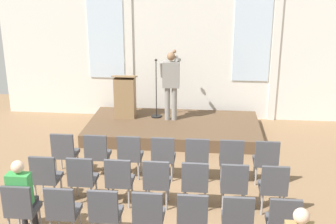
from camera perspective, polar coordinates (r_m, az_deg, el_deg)
rear_partition at (r=12.05m, az=1.39°, el=8.38°), size 9.90×0.14×3.91m
stage_platform at (r=11.18m, az=0.71°, el=-2.15°), size 4.33×2.23×0.31m
speaker at (r=11.06m, az=0.39°, el=4.06°), size 0.52×0.69×1.76m
mic_stand at (r=11.46m, az=-1.53°, el=0.97°), size 0.28×0.28×1.55m
lectern at (r=11.46m, az=-5.61°, el=2.02°), size 0.60×0.48×1.16m
chair_r0_c0 at (r=9.17m, az=-13.32°, el=-4.95°), size 0.46×0.44×0.94m
chair_r0_c1 at (r=8.98m, az=-9.23°, el=-5.18°), size 0.46×0.44×0.94m
chair_r0_c2 at (r=8.84m, az=-4.98°, el=-5.40°), size 0.46×0.44×0.94m
chair_r0_c3 at (r=8.75m, az=-0.62°, el=-5.59°), size 0.46×0.44×0.94m
chair_r0_c4 at (r=8.71m, az=3.80°, el=-5.74°), size 0.46×0.44×0.94m
chair_r0_c5 at (r=8.72m, az=8.24°, el=-5.87°), size 0.46×0.44×0.94m
chair_r0_c6 at (r=8.79m, az=12.65°, el=-5.96°), size 0.46×0.44×0.94m
chair_r1_c0 at (r=8.25m, az=-15.66°, el=-7.92°), size 0.46×0.44×0.94m
chair_r1_c1 at (r=8.04m, az=-11.13°, el=-8.27°), size 0.46×0.44×0.94m
chair_r1_c2 at (r=7.88m, az=-6.38°, el=-8.59°), size 0.46×0.44×0.94m
chair_r1_c3 at (r=7.78m, az=-1.47°, el=-8.85°), size 0.46×0.44×0.94m
chair_r1_c4 at (r=7.74m, az=3.55°, el=-9.05°), size 0.46×0.44×0.94m
chair_r1_c5 at (r=7.75m, az=8.59°, el=-9.19°), size 0.46×0.44×0.94m
chair_r1_c6 at (r=7.82m, az=13.57°, el=-9.25°), size 0.46×0.44×0.94m
chair_r2_c0 at (r=7.37m, az=-18.63°, el=-11.60°), size 0.46×0.44×0.94m
audience_r2_c0 at (r=7.35m, az=-18.53°, el=-10.02°), size 0.36×0.39×1.30m
chair_r2_c1 at (r=7.14m, az=-13.57°, el=-12.15°), size 0.46×0.44×0.94m
chair_r2_c2 at (r=6.96m, az=-8.19°, el=-12.64°), size 0.46×0.44×0.94m
chair_r2_c3 at (r=6.84m, az=-2.56°, el=-13.03°), size 0.46×0.44×0.94m
chair_r2_c4 at (r=6.79m, az=3.22°, el=-13.30°), size 0.46×0.44×0.94m
chair_r2_c5 at (r=6.81m, az=9.04°, el=-13.44°), size 0.46×0.44×0.94m
chair_r2_c6 at (r=6.89m, az=14.78°, el=-13.45°), size 0.46×0.44×0.94m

